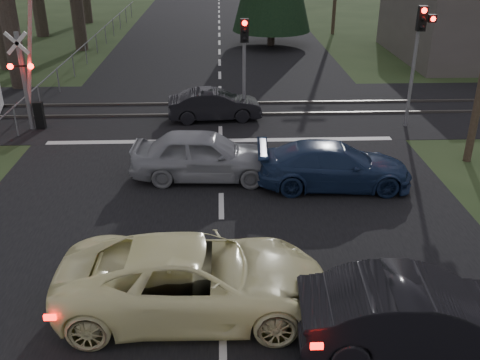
{
  "coord_description": "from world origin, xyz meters",
  "views": [
    {
      "loc": [
        0.04,
        -10.65,
        7.32
      ],
      "look_at": [
        0.51,
        2.0,
        1.3
      ],
      "focal_mm": 40.0,
      "sensor_mm": 36.0,
      "label": 1
    }
  ],
  "objects_px": {
    "traffic_signal_right": "(419,44)",
    "silver_car": "(204,155)",
    "cream_coupe": "(194,278)",
    "dark_hatchback": "(420,317)",
    "traffic_signal_center": "(244,52)",
    "blue_sedan": "(334,166)",
    "dark_car_far": "(214,105)",
    "crossing_signal": "(30,78)"
  },
  "relations": [
    {
      "from": "traffic_signal_center",
      "to": "silver_car",
      "type": "bearing_deg",
      "value": -104.89
    },
    {
      "from": "traffic_signal_right",
      "to": "silver_car",
      "type": "xyz_separation_m",
      "value": [
        -8.06,
        -4.5,
        -2.53
      ]
    },
    {
      "from": "dark_hatchback",
      "to": "dark_car_far",
      "type": "distance_m",
      "value": 14.13
    },
    {
      "from": "traffic_signal_center",
      "to": "dark_car_far",
      "type": "bearing_deg",
      "value": -179.82
    },
    {
      "from": "cream_coupe",
      "to": "silver_car",
      "type": "xyz_separation_m",
      "value": [
        0.05,
        6.55,
        0.01
      ]
    },
    {
      "from": "traffic_signal_center",
      "to": "silver_car",
      "type": "height_order",
      "value": "traffic_signal_center"
    },
    {
      "from": "crossing_signal",
      "to": "silver_car",
      "type": "distance_m",
      "value": 8.4
    },
    {
      "from": "blue_sedan",
      "to": "dark_car_far",
      "type": "bearing_deg",
      "value": 32.46
    },
    {
      "from": "crossing_signal",
      "to": "dark_car_far",
      "type": "height_order",
      "value": "crossing_signal"
    },
    {
      "from": "traffic_signal_right",
      "to": "traffic_signal_center",
      "type": "bearing_deg",
      "value": 169.59
    },
    {
      "from": "traffic_signal_right",
      "to": "crossing_signal",
      "type": "bearing_deg",
      "value": 178.79
    },
    {
      "from": "dark_hatchback",
      "to": "traffic_signal_center",
      "type": "bearing_deg",
      "value": 14.69
    },
    {
      "from": "dark_hatchback",
      "to": "cream_coupe",
      "type": "bearing_deg",
      "value": 76.23
    },
    {
      "from": "traffic_signal_right",
      "to": "silver_car",
      "type": "distance_m",
      "value": 9.58
    },
    {
      "from": "dark_hatchback",
      "to": "blue_sedan",
      "type": "distance_m",
      "value": 7.12
    },
    {
      "from": "dark_hatchback",
      "to": "dark_car_far",
      "type": "bearing_deg",
      "value": 19.6
    },
    {
      "from": "blue_sedan",
      "to": "dark_car_far",
      "type": "distance_m",
      "value": 7.45
    },
    {
      "from": "traffic_signal_center",
      "to": "blue_sedan",
      "type": "distance_m",
      "value": 7.24
    },
    {
      "from": "crossing_signal",
      "to": "dark_car_far",
      "type": "bearing_deg",
      "value": 7.18
    },
    {
      "from": "crossing_signal",
      "to": "cream_coupe",
      "type": "height_order",
      "value": "crossing_signal"
    },
    {
      "from": "crossing_signal",
      "to": "traffic_signal_right",
      "type": "xyz_separation_m",
      "value": [
        14.82,
        -0.31,
        1.26
      ]
    },
    {
      "from": "traffic_signal_right",
      "to": "dark_hatchback",
      "type": "relative_size",
      "value": 1.03
    },
    {
      "from": "traffic_signal_right",
      "to": "dark_hatchback",
      "type": "height_order",
      "value": "traffic_signal_right"
    },
    {
      "from": "crossing_signal",
      "to": "blue_sedan",
      "type": "height_order",
      "value": "crossing_signal"
    },
    {
      "from": "traffic_signal_center",
      "to": "cream_coupe",
      "type": "relative_size",
      "value": 0.74
    },
    {
      "from": "cream_coupe",
      "to": "dark_hatchback",
      "type": "bearing_deg",
      "value": -106.62
    },
    {
      "from": "cream_coupe",
      "to": "traffic_signal_right",
      "type": "bearing_deg",
      "value": -35.65
    },
    {
      "from": "traffic_signal_center",
      "to": "dark_car_far",
      "type": "distance_m",
      "value": 2.5
    },
    {
      "from": "dark_hatchback",
      "to": "blue_sedan",
      "type": "bearing_deg",
      "value": 5.24
    },
    {
      "from": "traffic_signal_right",
      "to": "cream_coupe",
      "type": "xyz_separation_m",
      "value": [
        -8.11,
        -11.05,
        -2.54
      ]
    },
    {
      "from": "silver_car",
      "to": "traffic_signal_center",
      "type": "bearing_deg",
      "value": -11.57
    },
    {
      "from": "cream_coupe",
      "to": "silver_car",
      "type": "height_order",
      "value": "silver_car"
    },
    {
      "from": "traffic_signal_center",
      "to": "blue_sedan",
      "type": "xyz_separation_m",
      "value": [
        2.47,
        -6.46,
        -2.12
      ]
    },
    {
      "from": "blue_sedan",
      "to": "cream_coupe",
      "type": "bearing_deg",
      "value": 147.75
    },
    {
      "from": "crossing_signal",
      "to": "cream_coupe",
      "type": "bearing_deg",
      "value": -59.44
    },
    {
      "from": "crossing_signal",
      "to": "dark_hatchback",
      "type": "xyz_separation_m",
      "value": [
        10.96,
        -12.68,
        -1.31
      ]
    },
    {
      "from": "silver_car",
      "to": "blue_sedan",
      "type": "relative_size",
      "value": 0.97
    },
    {
      "from": "cream_coupe",
      "to": "silver_car",
      "type": "distance_m",
      "value": 6.55
    },
    {
      "from": "traffic_signal_center",
      "to": "blue_sedan",
      "type": "relative_size",
      "value": 0.87
    },
    {
      "from": "crossing_signal",
      "to": "traffic_signal_right",
      "type": "distance_m",
      "value": 14.88
    },
    {
      "from": "cream_coupe",
      "to": "silver_car",
      "type": "bearing_deg",
      "value": 0.21
    },
    {
      "from": "traffic_signal_right",
      "to": "dark_car_far",
      "type": "height_order",
      "value": "traffic_signal_right"
    }
  ]
}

